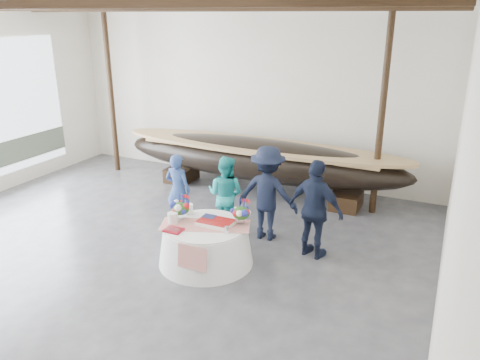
% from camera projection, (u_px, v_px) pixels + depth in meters
% --- Properties ---
extents(floor, '(10.00, 12.00, 0.01)m').
position_uv_depth(floor, '(94.00, 286.00, 7.49)').
color(floor, '#3D3D42').
rests_on(floor, ground).
extents(wall_back, '(10.00, 0.02, 4.50)m').
position_uv_depth(wall_back, '(248.00, 92.00, 11.86)').
color(wall_back, silver).
rests_on(wall_back, ground).
extents(wall_right, '(0.02, 12.00, 4.50)m').
position_uv_depth(wall_right, '(454.00, 208.00, 4.74)').
color(wall_right, silver).
rests_on(wall_right, ground).
extents(pavilion_structure, '(9.80, 11.76, 4.50)m').
position_uv_depth(pavilion_structure, '(105.00, 22.00, 6.87)').
color(pavilion_structure, black).
rests_on(pavilion_structure, ground).
extents(longboat_display, '(7.20, 1.44, 1.35)m').
position_uv_depth(longboat_display, '(258.00, 159.00, 11.12)').
color(longboat_display, black).
rests_on(longboat_display, ground).
extents(banquet_table, '(1.65, 1.65, 0.71)m').
position_uv_depth(banquet_table, '(206.00, 244.00, 8.10)').
color(banquet_table, silver).
rests_on(banquet_table, ground).
extents(tabletop_items, '(1.62, 1.06, 0.40)m').
position_uv_depth(tabletop_items, '(207.00, 214.00, 8.06)').
color(tabletop_items, red).
rests_on(tabletop_items, banquet_table).
extents(guest_woman_blue, '(0.55, 0.37, 1.50)m').
position_uv_depth(guest_woman_blue, '(178.00, 190.00, 9.48)').
color(guest_woman_blue, navy).
rests_on(guest_woman_blue, ground).
extents(guest_woman_teal, '(0.76, 0.60, 1.55)m').
position_uv_depth(guest_woman_teal, '(225.00, 194.00, 9.16)').
color(guest_woman_teal, teal).
rests_on(guest_woman_teal, ground).
extents(guest_man_left, '(1.20, 0.72, 1.83)m').
position_uv_depth(guest_man_left, '(268.00, 193.00, 8.84)').
color(guest_man_left, black).
rests_on(guest_man_left, ground).
extents(guest_man_right, '(1.13, 0.70, 1.80)m').
position_uv_depth(guest_man_right, '(316.00, 210.00, 8.13)').
color(guest_man_right, black).
rests_on(guest_man_right, ground).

